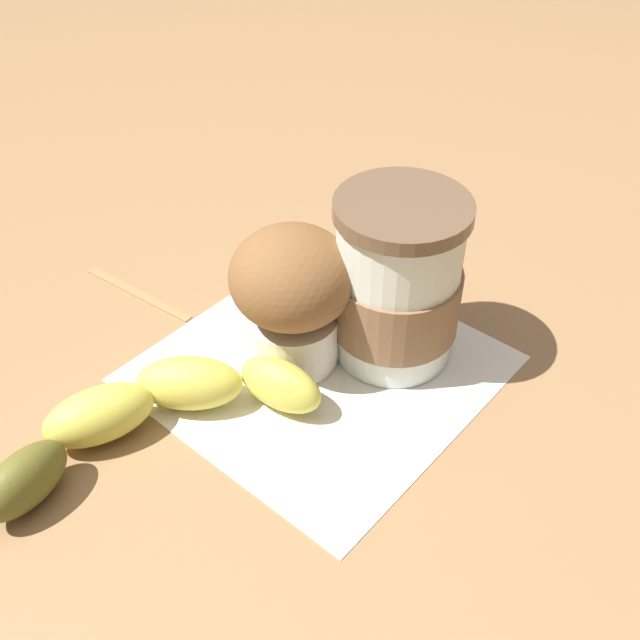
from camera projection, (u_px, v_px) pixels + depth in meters
name	position (u px, v px, depth m)	size (l,w,h in m)	color
ground_plane	(320.00, 369.00, 0.54)	(3.00, 3.00, 0.00)	#936D47
paper_napkin	(320.00, 368.00, 0.53)	(0.22, 0.22, 0.00)	white
coffee_cup	(397.00, 285.00, 0.51)	(0.09, 0.09, 0.12)	silver
muffin	(290.00, 295.00, 0.50)	(0.08, 0.08, 0.11)	white
banana	(151.00, 411.00, 0.48)	(0.19, 0.15, 0.04)	#D6CC4C
wooden_stirrer	(135.00, 296.00, 0.60)	(0.11, 0.01, 0.00)	#9E7547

